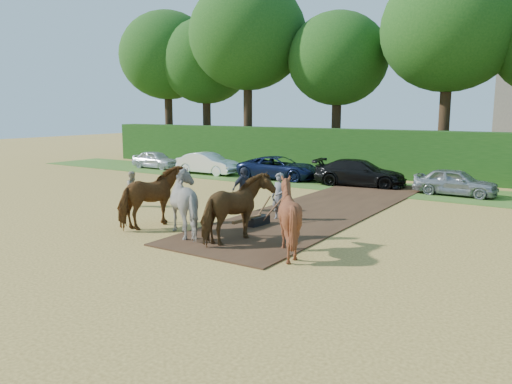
{
  "coord_description": "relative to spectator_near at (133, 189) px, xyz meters",
  "views": [
    {
      "loc": [
        10.65,
        -12.39,
        4.29
      ],
      "look_at": [
        1.14,
        2.13,
        1.4
      ],
      "focal_mm": 35.0,
      "sensor_mm": 36.0,
      "label": 1
    }
  ],
  "objects": [
    {
      "name": "plough_team",
      "position": [
        6.49,
        -2.38,
        0.32
      ],
      "size": [
        7.53,
        5.25,
        2.24
      ],
      "color": "brown",
      "rests_on": "ground"
    },
    {
      "name": "grass_verge",
      "position": [
        5.88,
        11.11,
        -0.78
      ],
      "size": [
        50.0,
        5.0,
        0.03
      ],
      "primitive_type": "cube",
      "color": "#38601E",
      "rests_on": "ground"
    },
    {
      "name": "spectator_far",
      "position": [
        4.7,
        1.81,
        0.15
      ],
      "size": [
        0.8,
        1.19,
        1.88
      ],
      "primitive_type": "imported",
      "rotation": [
        0.0,
        0.0,
        1.23
      ],
      "color": "#282A35",
      "rests_on": "ground"
    },
    {
      "name": "earth_strip",
      "position": [
        7.38,
        4.11,
        -0.77
      ],
      "size": [
        4.5,
        17.0,
        0.05
      ],
      "primitive_type": "cube",
      "color": "#472D1C",
      "rests_on": "ground"
    },
    {
      "name": "hedgerow",
      "position": [
        5.88,
        15.61,
        0.71
      ],
      "size": [
        46.0,
        1.6,
        3.0
      ],
      "primitive_type": "cube",
      "color": "#14380F",
      "rests_on": "ground"
    },
    {
      "name": "spectator_near",
      "position": [
        0.0,
        0.0,
        0.0
      ],
      "size": [
        0.65,
        0.81,
        1.58
      ],
      "primitive_type": "imported",
      "rotation": [
        0.0,
        0.0,
        1.5
      ],
      "color": "#C2BA98",
      "rests_on": "ground"
    },
    {
      "name": "parked_cars",
      "position": [
        9.48,
        10.97,
        -0.08
      ],
      "size": [
        40.35,
        3.36,
        1.49
      ],
      "color": "silver",
      "rests_on": "ground"
    },
    {
      "name": "treeline",
      "position": [
        4.19,
        18.8,
        8.18
      ],
      "size": [
        48.7,
        10.6,
        14.21
      ],
      "color": "#382616",
      "rests_on": "ground"
    },
    {
      "name": "ground",
      "position": [
        5.88,
        -2.89,
        -0.79
      ],
      "size": [
        120.0,
        120.0,
        0.0
      ],
      "primitive_type": "plane",
      "color": "gold",
      "rests_on": "ground"
    }
  ]
}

